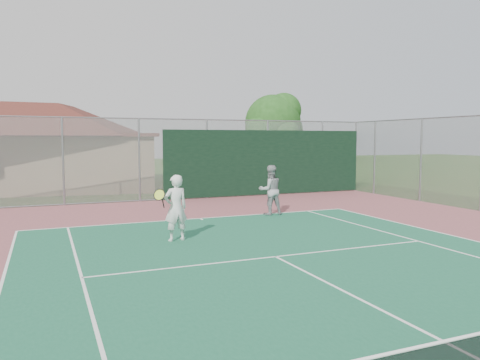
{
  "coord_description": "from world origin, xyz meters",
  "views": [
    {
      "loc": [
        -4.7,
        -2.73,
        2.64
      ],
      "look_at": [
        0.95,
        10.71,
        1.36
      ],
      "focal_mm": 35.0,
      "sensor_mm": 36.0,
      "label": 1
    }
  ],
  "objects_px": {
    "clubhouse": "(41,138)",
    "player_white_front": "(175,208)",
    "tree": "(274,125)",
    "player_grey_back": "(270,191)"
  },
  "relations": [
    {
      "from": "clubhouse",
      "to": "player_white_front",
      "type": "bearing_deg",
      "value": -70.52
    },
    {
      "from": "tree",
      "to": "player_white_front",
      "type": "distance_m",
      "value": 15.54
    },
    {
      "from": "player_white_front",
      "to": "player_grey_back",
      "type": "bearing_deg",
      "value": -153.74
    },
    {
      "from": "clubhouse",
      "to": "tree",
      "type": "height_order",
      "value": "clubhouse"
    },
    {
      "from": "tree",
      "to": "player_white_front",
      "type": "xyz_separation_m",
      "value": [
        -9.1,
        -12.33,
        -2.59
      ]
    },
    {
      "from": "tree",
      "to": "player_white_front",
      "type": "height_order",
      "value": "tree"
    },
    {
      "from": "tree",
      "to": "player_grey_back",
      "type": "xyz_separation_m",
      "value": [
        -4.98,
        -9.51,
        -2.59
      ]
    },
    {
      "from": "clubhouse",
      "to": "player_white_front",
      "type": "xyz_separation_m",
      "value": [
        3.16,
        -15.33,
        -1.84
      ]
    },
    {
      "from": "player_grey_back",
      "to": "player_white_front",
      "type": "bearing_deg",
      "value": 37.84
    },
    {
      "from": "player_white_front",
      "to": "player_grey_back",
      "type": "distance_m",
      "value": 5.0
    }
  ]
}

